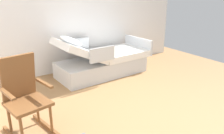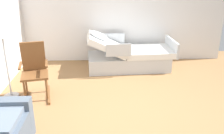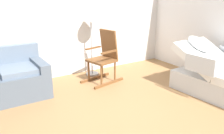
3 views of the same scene
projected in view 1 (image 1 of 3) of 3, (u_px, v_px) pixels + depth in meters
name	position (u px, v px, depth m)	size (l,w,h in m)	color
ground_plane	(156.00, 111.00, 3.52)	(6.35, 6.35, 0.00)	#9E7247
side_wall	(82.00, 11.00, 5.13)	(0.10, 5.28, 2.70)	white
hospital_bed	(102.00, 61.00, 4.97)	(1.10, 2.14, 1.01)	silver
rocking_chair	(25.00, 98.00, 2.84)	(0.84, 0.62, 1.05)	brown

